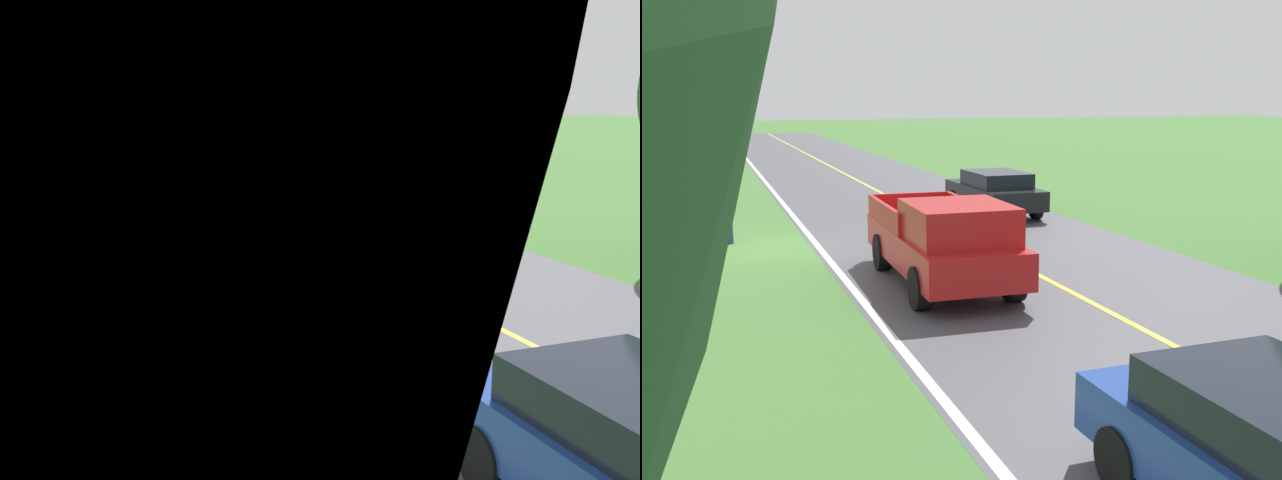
{
  "view_description": "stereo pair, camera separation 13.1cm",
  "coord_description": "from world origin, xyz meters",
  "views": [
    {
      "loc": [
        1.74,
        18.89,
        3.81
      ],
      "look_at": [
        -2.18,
        8.28,
        1.59
      ],
      "focal_mm": 41.41,
      "sensor_mm": 36.0,
      "label": 1
    },
    {
      "loc": [
        1.61,
        18.94,
        3.81
      ],
      "look_at": [
        -2.18,
        8.28,
        1.59
      ],
      "focal_mm": 41.41,
      "sensor_mm": 36.0,
      "label": 2
    }
  ],
  "objects": [
    {
      "name": "hitchhiker_walking",
      "position": [
        1.09,
        -1.09,
        0.98
      ],
      "size": [
        0.62,
        0.53,
        1.75
      ],
      "color": "navy",
      "rests_on": "ground"
    },
    {
      "name": "ground_plane",
      "position": [
        0.0,
        0.0,
        0.0
      ],
      "size": [
        200.0,
        200.0,
        0.0
      ],
      "primitive_type": "plane",
      "color": "#427033"
    },
    {
      "name": "sedan_near_oncoming",
      "position": [
        -7.37,
        -3.15,
        0.75
      ],
      "size": [
        1.96,
        4.42,
        1.41
      ],
      "color": "black",
      "rests_on": "ground"
    },
    {
      "name": "pickup_truck_passing",
      "position": [
        -2.94,
        5.15,
        0.97
      ],
      "size": [
        2.21,
        5.45,
        1.82
      ],
      "color": "#B21919",
      "rests_on": "ground"
    },
    {
      "name": "road_surface",
      "position": [
        -5.13,
        0.0,
        0.0
      ],
      "size": [
        8.39,
        120.0,
        0.0
      ],
      "primitive_type": "cube",
      "color": "#47474C",
      "rests_on": "ground"
    },
    {
      "name": "lane_centre_line",
      "position": [
        -5.13,
        0.0,
        0.01
      ],
      "size": [
        0.14,
        117.6,
        0.0
      ],
      "primitive_type": "cube",
      "color": "gold",
      "rests_on": "ground"
    },
    {
      "name": "lane_edge_line",
      "position": [
        -1.12,
        0.0,
        0.01
      ],
      "size": [
        0.16,
        117.6,
        0.0
      ],
      "primitive_type": "cube",
      "color": "silver",
      "rests_on": "ground"
    },
    {
      "name": "suitcase_carried",
      "position": [
        1.52,
        -1.03,
        0.22
      ],
      "size": [
        0.47,
        0.23,
        0.45
      ],
      "primitive_type": "cube",
      "rotation": [
        0.0,
        0.0,
        1.51
      ],
      "color": "maroon",
      "rests_on": "ground"
    }
  ]
}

